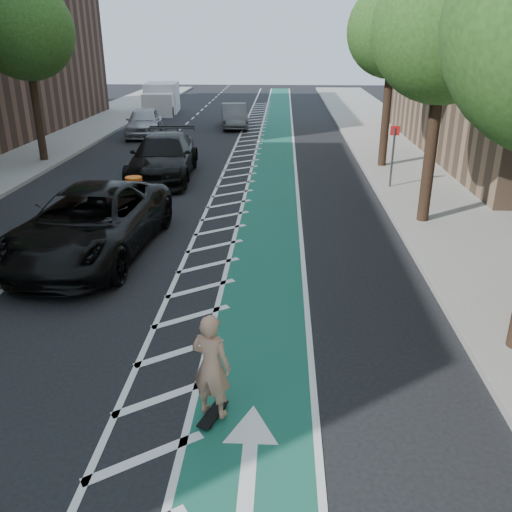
# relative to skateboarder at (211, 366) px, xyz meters

# --- Properties ---
(ground) EXTENTS (120.00, 120.00, 0.00)m
(ground) POSITION_rel_skateboarder_xyz_m (-2.37, 1.87, -0.97)
(ground) COLOR black
(ground) RESTS_ON ground
(bike_lane) EXTENTS (2.00, 90.00, 0.01)m
(bike_lane) POSITION_rel_skateboarder_xyz_m (0.63, 11.87, -0.96)
(bike_lane) COLOR #1A5C4B
(bike_lane) RESTS_ON ground
(buffer_strip) EXTENTS (1.40, 90.00, 0.01)m
(buffer_strip) POSITION_rel_skateboarder_xyz_m (-0.87, 11.87, -0.97)
(buffer_strip) COLOR silver
(buffer_strip) RESTS_ON ground
(sidewalk_right) EXTENTS (5.00, 90.00, 0.15)m
(sidewalk_right) POSITION_rel_skateboarder_xyz_m (7.13, 11.87, -0.90)
(sidewalk_right) COLOR gray
(sidewalk_right) RESTS_ON ground
(curb_right) EXTENTS (0.12, 90.00, 0.16)m
(curb_right) POSITION_rel_skateboarder_xyz_m (4.68, 11.87, -0.89)
(curb_right) COLOR gray
(curb_right) RESTS_ON ground
(tree_r_c) EXTENTS (4.20, 4.20, 7.90)m
(tree_r_c) POSITION_rel_skateboarder_xyz_m (5.53, 9.87, 4.80)
(tree_r_c) COLOR #382619
(tree_r_c) RESTS_ON ground
(tree_r_d) EXTENTS (4.20, 4.20, 7.90)m
(tree_r_d) POSITION_rel_skateboarder_xyz_m (5.53, 17.87, 4.80)
(tree_r_d) COLOR #382619
(tree_r_d) RESTS_ON ground
(tree_l_d) EXTENTS (4.20, 4.20, 7.90)m
(tree_l_d) POSITION_rel_skateboarder_xyz_m (-10.27, 17.87, 4.80)
(tree_l_d) COLOR #382619
(tree_l_d) RESTS_ON ground
(sign_post) EXTENTS (0.35, 0.08, 2.47)m
(sign_post) POSITION_rel_skateboarder_xyz_m (5.23, 13.87, 0.38)
(sign_post) COLOR #4C4C4C
(sign_post) RESTS_ON ground
(skateboard) EXTENTS (0.44, 0.76, 0.10)m
(skateboard) POSITION_rel_skateboarder_xyz_m (0.00, -0.00, -0.89)
(skateboard) COLOR black
(skateboard) RESTS_ON ground
(skateboarder) EXTENTS (0.74, 0.61, 1.74)m
(skateboarder) POSITION_rel_skateboarder_xyz_m (0.00, 0.00, 0.00)
(skateboarder) COLOR tan
(skateboarder) RESTS_ON skateboard
(suv_near) EXTENTS (3.46, 6.76, 1.83)m
(suv_near) POSITION_rel_skateboarder_xyz_m (-4.14, 6.75, -0.06)
(suv_near) COLOR black
(suv_near) RESTS_ON ground
(suv_far) EXTENTS (2.80, 6.23, 1.77)m
(suv_far) POSITION_rel_skateboarder_xyz_m (-3.97, 15.41, -0.08)
(suv_far) COLOR black
(suv_far) RESTS_ON ground
(car_silver) EXTENTS (2.54, 5.03, 1.64)m
(car_silver) POSITION_rel_skateboarder_xyz_m (-7.27, 25.57, -0.15)
(car_silver) COLOR #A4A3A9
(car_silver) RESTS_ON ground
(car_grey) EXTENTS (2.16, 4.70, 1.49)m
(car_grey) POSITION_rel_skateboarder_xyz_m (-2.17, 29.02, -0.22)
(car_grey) COLOR #55565A
(car_grey) RESTS_ON ground
(box_truck) EXTENTS (2.80, 5.46, 2.19)m
(box_truck) POSITION_rel_skateboarder_xyz_m (-8.40, 35.81, 0.04)
(box_truck) COLOR white
(box_truck) RESTS_ON ground
(barrel_a) EXTENTS (0.73, 0.73, 0.99)m
(barrel_a) POSITION_rel_skateboarder_xyz_m (-4.63, 8.98, -0.50)
(barrel_a) COLOR orange
(barrel_a) RESTS_ON ground
(barrel_b) EXTENTS (0.75, 0.75, 1.03)m
(barrel_b) POSITION_rel_skateboarder_xyz_m (-4.17, 11.37, -0.48)
(barrel_b) COLOR #E8580C
(barrel_b) RESTS_ON ground
(barrel_c) EXTENTS (0.64, 0.64, 0.87)m
(barrel_c) POSITION_rel_skateboarder_xyz_m (-4.77, 16.37, -0.56)
(barrel_c) COLOR #F3610C
(barrel_c) RESTS_ON ground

